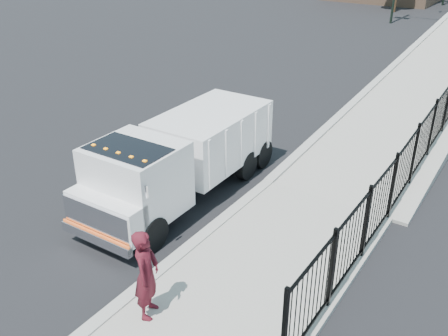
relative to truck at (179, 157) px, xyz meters
The scene contains 6 objects.
ground 2.89m from the truck, 48.46° to the right, with size 120.00×120.00×0.00m, color black.
sidewalk 5.50m from the truck, 47.24° to the right, with size 3.55×12.00×0.12m, color #9E998E.
curb 4.46m from the truck, 66.46° to the right, with size 0.30×12.00×0.16m, color #ADAAA3.
ramp 14.64m from the truck, 74.74° to the left, with size 3.95×24.00×1.70m, color #9E998E.
truck is the anchor object (origin of this frame).
worker 4.76m from the truck, 59.64° to the right, with size 0.70×0.46×1.92m, color #4E111B.
Camera 1 is at (6.10, -7.67, 7.18)m, focal length 40.00 mm.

